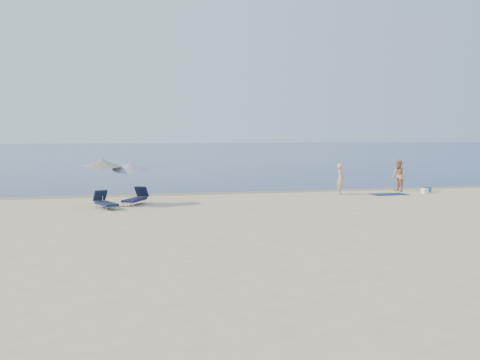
# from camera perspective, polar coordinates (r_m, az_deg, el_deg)

# --- Properties ---
(sea) EXTENTS (240.00, 160.00, 0.01)m
(sea) POSITION_cam_1_polar(r_m,az_deg,el_deg) (114.58, -8.49, 2.76)
(sea) COLOR #0C1B4B
(sea) RESTS_ON ground
(wet_sand_strip) EXTENTS (240.00, 1.60, 0.00)m
(wet_sand_strip) POSITION_cam_1_polar(r_m,az_deg,el_deg) (35.43, 4.69, -1.07)
(wet_sand_strip) COLOR #847254
(wet_sand_strip) RESTS_ON ground
(person_left) EXTENTS (0.65, 0.75, 1.74)m
(person_left) POSITION_cam_1_polar(r_m,az_deg,el_deg) (33.73, 9.50, 0.08)
(person_left) COLOR tan
(person_left) RESTS_ON ground
(person_right) EXTENTS (0.73, 0.93, 1.85)m
(person_right) POSITION_cam_1_polar(r_m,az_deg,el_deg) (36.38, 14.82, 0.40)
(person_right) COLOR tan
(person_right) RESTS_ON ground
(beach_towel) EXTENTS (1.97, 1.12, 0.03)m
(beach_towel) POSITION_cam_1_polar(r_m,az_deg,el_deg) (34.45, 13.94, -1.32)
(beach_towel) COLOR #101C50
(beach_towel) RESTS_ON ground
(white_bag) EXTENTS (0.39, 0.36, 0.28)m
(white_bag) POSITION_cam_1_polar(r_m,az_deg,el_deg) (35.72, 17.10, -0.99)
(white_bag) COLOR white
(white_bag) RESTS_ON ground
(blue_cooler) EXTENTS (0.51, 0.41, 0.32)m
(blue_cooler) POSITION_cam_1_polar(r_m,az_deg,el_deg) (36.40, 17.29, -0.86)
(blue_cooler) COLOR #1B5B96
(blue_cooler) RESTS_ON ground
(umbrella_near) EXTENTS (1.69, 1.72, 2.21)m
(umbrella_near) POSITION_cam_1_polar(r_m,az_deg,el_deg) (28.76, -10.38, 1.27)
(umbrella_near) COLOR silver
(umbrella_near) RESTS_ON ground
(umbrella_far) EXTENTS (2.10, 2.11, 2.31)m
(umbrella_far) POSITION_cam_1_polar(r_m,az_deg,el_deg) (28.52, -12.94, 1.60)
(umbrella_far) COLOR silver
(umbrella_far) RESTS_ON ground
(lounger_left) EXTENTS (1.14, 1.91, 0.80)m
(lounger_left) POSITION_cam_1_polar(r_m,az_deg,el_deg) (27.93, -12.66, -2.07)
(lounger_left) COLOR #121A33
(lounger_left) RESTS_ON ground
(lounger_right) EXTENTS (1.44, 1.94, 0.83)m
(lounger_right) POSITION_cam_1_polar(r_m,az_deg,el_deg) (29.23, -9.85, -1.72)
(lounger_right) COLOR #131535
(lounger_right) RESTS_ON ground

